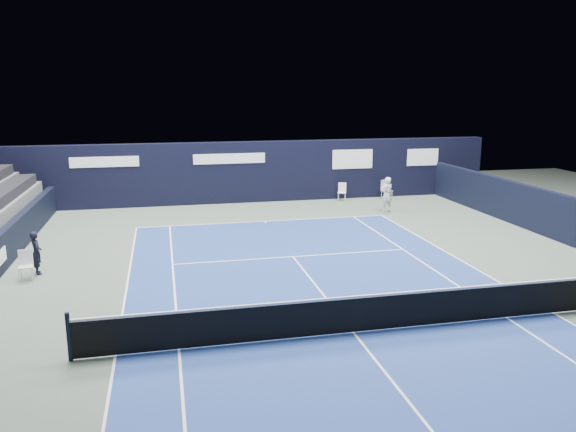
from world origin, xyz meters
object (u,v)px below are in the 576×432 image
at_px(line_judge_chair, 26,263).
at_px(tennis_player, 387,194).
at_px(folding_chair_back_a, 342,189).
at_px(folding_chair_back_b, 386,188).
at_px(tennis_net, 354,313).

xyz_separation_m(line_judge_chair, tennis_player, (14.50, 6.71, 0.31)).
height_order(folding_chair_back_a, folding_chair_back_b, folding_chair_back_b).
relative_size(folding_chair_back_a, tennis_player, 0.56).
bearing_deg(folding_chair_back_a, folding_chair_back_b, 14.16).
bearing_deg(tennis_player, folding_chair_back_a, 110.22).
xyz_separation_m(folding_chair_back_b, tennis_net, (-7.12, -15.45, -0.08)).
bearing_deg(line_judge_chair, tennis_net, -39.27).
xyz_separation_m(folding_chair_back_a, tennis_net, (-4.83, -15.77, -0.11)).
relative_size(folding_chair_back_b, line_judge_chair, 1.13).
bearing_deg(tennis_player, line_judge_chair, -155.17).
xyz_separation_m(folding_chair_back_a, line_judge_chair, (-13.33, -9.89, -0.09)).
xyz_separation_m(folding_chair_back_b, line_judge_chair, (-15.63, -9.57, -0.07)).
bearing_deg(line_judge_chair, tennis_player, 20.22).
xyz_separation_m(tennis_net, tennis_player, (6.00, 12.59, 0.33)).
distance_m(folding_chair_back_a, line_judge_chair, 16.60).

